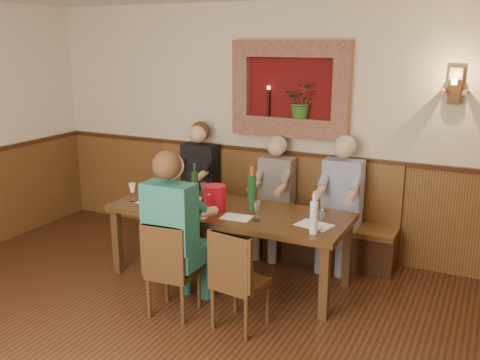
{
  "coord_description": "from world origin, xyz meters",
  "views": [
    {
      "loc": [
        2.33,
        -2.65,
        2.38
      ],
      "look_at": [
        0.1,
        1.9,
        1.05
      ],
      "focal_mm": 40.0,
      "sensor_mm": 36.0,
      "label": 1
    }
  ],
  "objects_px": {
    "chair_near_right": "(239,299)",
    "person_bench_right": "(339,214)",
    "person_chair_front": "(177,245)",
    "water_bottle": "(314,217)",
    "dining_table": "(229,216)",
    "spittoon_bucket": "(215,198)",
    "wine_bottle_green_b": "(195,185)",
    "bench": "(266,221)",
    "wine_bottle_green_a": "(252,192)",
    "person_bench_mid": "(273,207)",
    "person_bench_left": "(197,192)",
    "chair_near_left": "(173,287)"
  },
  "relations": [
    {
      "from": "person_chair_front",
      "to": "water_bottle",
      "type": "xyz_separation_m",
      "value": [
        1.09,
        0.49,
        0.28
      ]
    },
    {
      "from": "bench",
      "to": "chair_near_right",
      "type": "distance_m",
      "value": 1.82
    },
    {
      "from": "person_bench_mid",
      "to": "person_bench_right",
      "type": "xyz_separation_m",
      "value": [
        0.76,
        -0.0,
        0.03
      ]
    },
    {
      "from": "person_bench_mid",
      "to": "wine_bottle_green_a",
      "type": "relative_size",
      "value": 3.0
    },
    {
      "from": "bench",
      "to": "water_bottle",
      "type": "distance_m",
      "value": 1.67
    },
    {
      "from": "spittoon_bucket",
      "to": "water_bottle",
      "type": "xyz_separation_m",
      "value": [
        1.09,
        -0.22,
        0.03
      ]
    },
    {
      "from": "chair_near_right",
      "to": "wine_bottle_green_b",
      "type": "relative_size",
      "value": 2.34
    },
    {
      "from": "wine_bottle_green_b",
      "to": "wine_bottle_green_a",
      "type": "bearing_deg",
      "value": -9.05
    },
    {
      "from": "dining_table",
      "to": "spittoon_bucket",
      "type": "bearing_deg",
      "value": -150.05
    },
    {
      "from": "chair_near_right",
      "to": "person_chair_front",
      "type": "relative_size",
      "value": 0.59
    },
    {
      "from": "person_bench_mid",
      "to": "person_bench_left",
      "type": "bearing_deg",
      "value": -179.82
    },
    {
      "from": "wine_bottle_green_a",
      "to": "wine_bottle_green_b",
      "type": "xyz_separation_m",
      "value": [
        -0.71,
        0.11,
        -0.03
      ]
    },
    {
      "from": "person_bench_right",
      "to": "spittoon_bucket",
      "type": "height_order",
      "value": "person_bench_right"
    },
    {
      "from": "chair_near_right",
      "to": "person_bench_right",
      "type": "distance_m",
      "value": 1.72
    },
    {
      "from": "dining_table",
      "to": "person_bench_left",
      "type": "height_order",
      "value": "person_bench_left"
    },
    {
      "from": "bench",
      "to": "person_bench_right",
      "type": "height_order",
      "value": "person_bench_right"
    },
    {
      "from": "wine_bottle_green_b",
      "to": "chair_near_right",
      "type": "bearing_deg",
      "value": -44.21
    },
    {
      "from": "person_bench_mid",
      "to": "spittoon_bucket",
      "type": "xyz_separation_m",
      "value": [
        -0.25,
        -0.91,
        0.32
      ]
    },
    {
      "from": "chair_near_right",
      "to": "person_bench_left",
      "type": "height_order",
      "value": "person_bench_left"
    },
    {
      "from": "person_bench_right",
      "to": "wine_bottle_green_b",
      "type": "distance_m",
      "value": 1.57
    },
    {
      "from": "dining_table",
      "to": "person_bench_right",
      "type": "height_order",
      "value": "person_bench_right"
    },
    {
      "from": "person_chair_front",
      "to": "wine_bottle_green_b",
      "type": "height_order",
      "value": "person_chair_front"
    },
    {
      "from": "chair_near_left",
      "to": "person_bench_left",
      "type": "xyz_separation_m",
      "value": [
        -0.75,
        1.69,
        0.34
      ]
    },
    {
      "from": "bench",
      "to": "wine_bottle_green_a",
      "type": "relative_size",
      "value": 6.66
    },
    {
      "from": "chair_near_left",
      "to": "person_bench_left",
      "type": "height_order",
      "value": "person_bench_left"
    },
    {
      "from": "dining_table",
      "to": "wine_bottle_green_b",
      "type": "bearing_deg",
      "value": 161.15
    },
    {
      "from": "person_bench_left",
      "to": "wine_bottle_green_a",
      "type": "relative_size",
      "value": 3.21
    },
    {
      "from": "dining_table",
      "to": "bench",
      "type": "xyz_separation_m",
      "value": [
        0.0,
        0.94,
        -0.35
      ]
    },
    {
      "from": "person_chair_front",
      "to": "chair_near_left",
      "type": "bearing_deg",
      "value": -88.77
    },
    {
      "from": "person_bench_left",
      "to": "spittoon_bucket",
      "type": "xyz_separation_m",
      "value": [
        0.74,
        -0.91,
        0.28
      ]
    },
    {
      "from": "dining_table",
      "to": "bench",
      "type": "height_order",
      "value": "bench"
    },
    {
      "from": "wine_bottle_green_a",
      "to": "water_bottle",
      "type": "relative_size",
      "value": 1.19
    },
    {
      "from": "person_bench_left",
      "to": "bench",
      "type": "bearing_deg",
      "value": 7.03
    },
    {
      "from": "spittoon_bucket",
      "to": "person_chair_front",
      "type": "bearing_deg",
      "value": -89.95
    },
    {
      "from": "person_bench_mid",
      "to": "wine_bottle_green_a",
      "type": "distance_m",
      "value": 0.88
    },
    {
      "from": "person_chair_front",
      "to": "person_bench_right",
      "type": "bearing_deg",
      "value": 57.8
    },
    {
      "from": "wine_bottle_green_a",
      "to": "person_bench_mid",
      "type": "bearing_deg",
      "value": 96.77
    },
    {
      "from": "chair_near_right",
      "to": "person_bench_right",
      "type": "relative_size",
      "value": 0.63
    },
    {
      "from": "spittoon_bucket",
      "to": "wine_bottle_green_b",
      "type": "height_order",
      "value": "wine_bottle_green_b"
    },
    {
      "from": "wine_bottle_green_b",
      "to": "water_bottle",
      "type": "relative_size",
      "value": 1.01
    },
    {
      "from": "dining_table",
      "to": "spittoon_bucket",
      "type": "relative_size",
      "value": 9.74
    },
    {
      "from": "person_bench_mid",
      "to": "person_bench_right",
      "type": "bearing_deg",
      "value": -0.17
    },
    {
      "from": "chair_near_left",
      "to": "person_bench_right",
      "type": "bearing_deg",
      "value": 53.54
    },
    {
      "from": "wine_bottle_green_a",
      "to": "water_bottle",
      "type": "height_order",
      "value": "wine_bottle_green_a"
    },
    {
      "from": "chair_near_left",
      "to": "person_chair_front",
      "type": "height_order",
      "value": "person_chair_front"
    },
    {
      "from": "person_bench_left",
      "to": "person_chair_front",
      "type": "distance_m",
      "value": 1.78
    },
    {
      "from": "person_bench_mid",
      "to": "person_chair_front",
      "type": "distance_m",
      "value": 1.64
    },
    {
      "from": "spittoon_bucket",
      "to": "person_bench_mid",
      "type": "bearing_deg",
      "value": 74.36
    },
    {
      "from": "person_bench_left",
      "to": "wine_bottle_green_a",
      "type": "height_order",
      "value": "person_bench_left"
    },
    {
      "from": "chair_near_left",
      "to": "person_chair_front",
      "type": "xyz_separation_m",
      "value": [
        -0.0,
        0.08,
        0.37
      ]
    }
  ]
}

